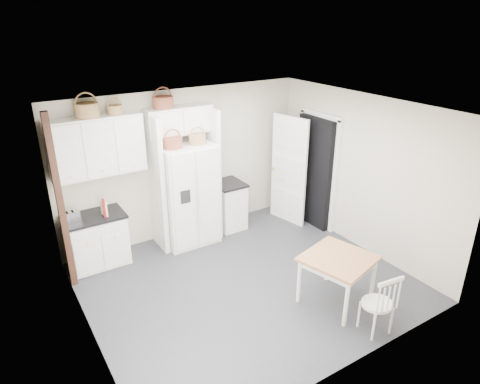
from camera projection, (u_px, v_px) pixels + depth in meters
floor at (246, 282)px, 6.44m from camera, size 4.50×4.50×0.00m
ceiling at (248, 111)px, 5.42m from camera, size 4.50×4.50×0.00m
wall_back at (185, 164)px, 7.49m from camera, size 4.50×0.00×4.50m
wall_left at (80, 248)px, 4.83m from camera, size 0.00×4.00×4.00m
wall_right at (361, 173)px, 7.04m from camera, size 0.00×4.00×4.00m
refrigerator at (187, 194)px, 7.30m from camera, size 0.91×0.74×1.77m
base_cab_left at (97, 241)px, 6.76m from camera, size 0.89×0.56×0.82m
base_cab_right at (229, 206)px, 7.95m from camera, size 0.48×0.58×0.85m
dining_table at (336, 279)px, 5.89m from camera, size 1.04×1.04×0.71m
windsor_chair at (377, 304)px, 5.32m from camera, size 0.44×0.41×0.82m
counter_left at (93, 217)px, 6.59m from camera, size 0.92×0.60×0.04m
counter_right at (229, 184)px, 7.77m from camera, size 0.52×0.62×0.04m
toaster at (71, 217)px, 6.34m from camera, size 0.27×0.17×0.17m
cookbook_red at (104, 208)px, 6.55m from camera, size 0.06×0.17×0.25m
cookbook_cream at (104, 208)px, 6.55m from camera, size 0.06×0.17×0.24m
basket_upper_b at (87, 110)px, 6.14m from camera, size 0.35×0.35×0.20m
basket_upper_c at (115, 110)px, 6.35m from camera, size 0.23×0.23×0.13m
basket_bridge_a at (163, 102)px, 6.72m from camera, size 0.33×0.33×0.19m
basket_fridge_a at (173, 143)px, 6.72m from camera, size 0.31×0.31×0.16m
basket_fridge_b at (197, 139)px, 6.94m from camera, size 0.29×0.29×0.16m
upper_cabinet at (97, 146)px, 6.39m from camera, size 1.40×0.34×0.90m
bridge_cabinet at (178, 120)px, 6.96m from camera, size 1.12×0.34×0.45m
fridge_panel_left at (157, 184)px, 6.99m from camera, size 0.08×0.60×2.30m
fridge_panel_right at (211, 173)px, 7.49m from camera, size 0.08×0.60×2.30m
trim_post at (60, 205)px, 5.90m from camera, size 0.09×0.09×2.60m
doorway_void at (315, 172)px, 7.88m from camera, size 0.18×0.85×2.05m
door_slab at (289, 171)px, 7.96m from camera, size 0.21×0.79×2.05m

